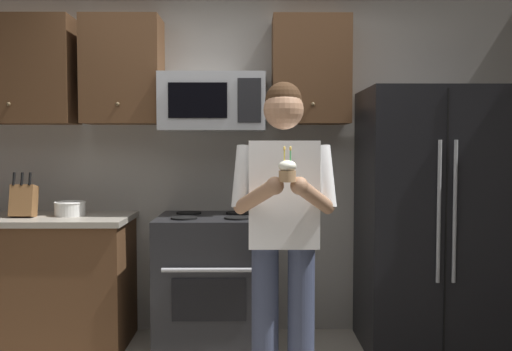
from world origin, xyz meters
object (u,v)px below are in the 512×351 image
object	(u,v)px
microwave	(213,103)
knife_block	(24,201)
bowl_large_white	(70,208)
oven_range	(213,281)
person	(283,222)
refrigerator	(428,220)
cupcake	(287,171)

from	to	relation	value
microwave	knife_block	world-z (taller)	microwave
knife_block	bowl_large_white	bearing A→B (deg)	12.65
oven_range	person	xyz separation A→B (m)	(0.45, -0.85, 0.53)
oven_range	person	bearing A→B (deg)	-62.02
oven_range	refrigerator	xyz separation A→B (m)	(1.50, -0.04, 0.44)
knife_block	cupcake	xyz separation A→B (m)	(1.75, -1.15, 0.26)
refrigerator	oven_range	bearing A→B (deg)	178.50
microwave	cupcake	xyz separation A→B (m)	(0.45, -1.30, -0.43)
person	cupcake	world-z (taller)	person
oven_range	cupcake	xyz separation A→B (m)	(0.45, -1.18, 0.83)
oven_range	microwave	xyz separation A→B (m)	(0.00, 0.12, 1.26)
refrigerator	bowl_large_white	xyz separation A→B (m)	(-2.51, 0.08, 0.07)
microwave	cupcake	bearing A→B (deg)	-70.83
oven_range	cupcake	bearing A→B (deg)	-69.05
microwave	bowl_large_white	distance (m)	1.26
microwave	knife_block	distance (m)	1.48
knife_block	oven_range	bearing A→B (deg)	1.29
person	bowl_large_white	bearing A→B (deg)	148.69
microwave	person	distance (m)	1.29
oven_range	knife_block	bearing A→B (deg)	-178.71
knife_block	cupcake	bearing A→B (deg)	-33.21
bowl_large_white	cupcake	distance (m)	1.92
oven_range	microwave	world-z (taller)	microwave
oven_range	bowl_large_white	bearing A→B (deg)	177.87
oven_range	refrigerator	bearing A→B (deg)	-1.50
refrigerator	cupcake	world-z (taller)	refrigerator
microwave	person	bearing A→B (deg)	-65.03
refrigerator	bowl_large_white	distance (m)	2.51
bowl_large_white	refrigerator	bearing A→B (deg)	-1.75
oven_range	knife_block	world-z (taller)	knife_block
bowl_large_white	cupcake	size ratio (longest dim) A/B	1.25
microwave	cupcake	world-z (taller)	microwave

